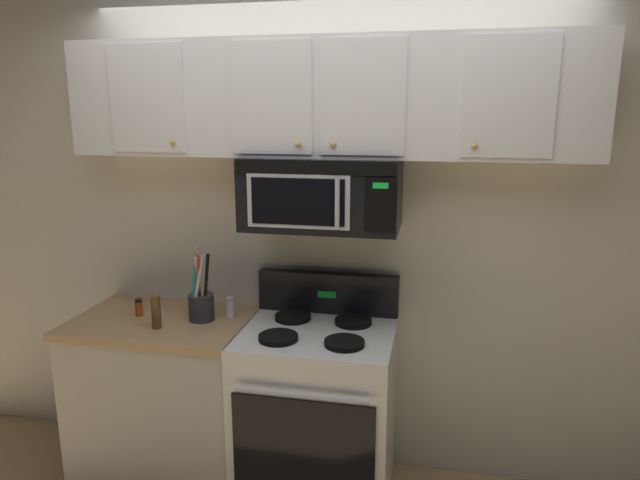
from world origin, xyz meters
name	(u,v)px	position (x,y,z in m)	size (l,w,h in m)	color
back_wall	(331,228)	(0.00, 0.79, 1.35)	(5.20, 0.10, 2.70)	silver
stove_range	(317,410)	(0.00, 0.42, 0.47)	(0.76, 0.69, 1.12)	white
over_range_microwave	(322,193)	(0.00, 0.54, 1.58)	(0.76, 0.43, 0.35)	black
upper_cabinets	(323,99)	(0.00, 0.57, 2.02)	(2.50, 0.36, 0.55)	silver
counter_segment	(167,396)	(-0.84, 0.43, 0.45)	(0.93, 0.65, 0.90)	#BCB7AD
utensil_crock_charcoal	(201,303)	(-0.63, 0.45, 0.99)	(0.13, 0.13, 0.39)	#2D2D33
salt_shaker	(230,307)	(-0.49, 0.53, 0.95)	(0.05, 0.05, 0.11)	white
pepper_mill	(156,312)	(-0.80, 0.30, 0.99)	(0.05, 0.05, 0.17)	brown
spice_jar	(139,307)	(-0.98, 0.45, 0.95)	(0.04, 0.04, 0.09)	#C64C19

